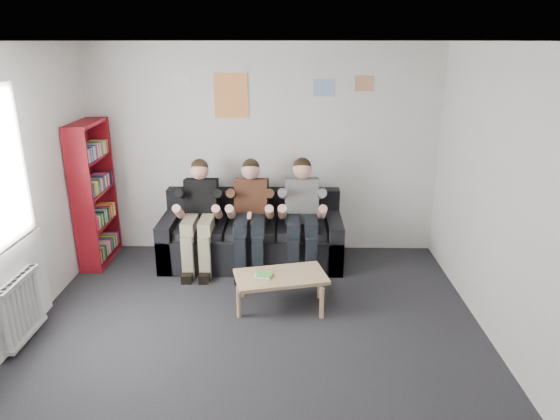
# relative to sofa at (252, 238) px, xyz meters

# --- Properties ---
(room_shell) EXTENTS (5.00, 5.00, 5.00)m
(room_shell) POSITION_rel_sofa_xyz_m (0.14, -2.07, 1.04)
(room_shell) COLOR black
(room_shell) RESTS_ON ground
(sofa) EXTENTS (2.25, 0.92, 0.87)m
(sofa) POSITION_rel_sofa_xyz_m (0.00, 0.00, 0.00)
(sofa) COLOR black
(sofa) RESTS_ON ground
(bookshelf) EXTENTS (0.27, 0.81, 1.79)m
(bookshelf) POSITION_rel_sofa_xyz_m (-1.95, -0.03, 0.58)
(bookshelf) COLOR maroon
(bookshelf) RESTS_ON ground
(coffee_table) EXTENTS (0.94, 0.52, 0.38)m
(coffee_table) POSITION_rel_sofa_xyz_m (0.38, -1.20, 0.02)
(coffee_table) COLOR tan
(coffee_table) RESTS_ON ground
(game_cases) EXTENTS (0.18, 0.15, 0.03)m
(game_cases) POSITION_rel_sofa_xyz_m (0.20, -1.23, 0.08)
(game_cases) COLOR silver
(game_cases) RESTS_ON coffee_table
(person_left) EXTENTS (0.41, 0.87, 1.34)m
(person_left) POSITION_rel_sofa_xyz_m (-0.63, -0.20, 0.36)
(person_left) COLOR black
(person_left) RESTS_ON sofa
(person_middle) EXTENTS (0.41, 0.87, 1.35)m
(person_middle) POSITION_rel_sofa_xyz_m (-0.00, -0.20, 0.36)
(person_middle) COLOR #542D1C
(person_middle) RESTS_ON sofa
(person_right) EXTENTS (0.42, 0.89, 1.36)m
(person_right) POSITION_rel_sofa_xyz_m (0.63, -0.20, 0.37)
(person_right) COLOR silver
(person_right) RESTS_ON sofa
(radiator) EXTENTS (0.10, 0.64, 0.60)m
(radiator) POSITION_rel_sofa_xyz_m (-2.01, -1.87, 0.04)
(radiator) COLOR silver
(radiator) RESTS_ON ground
(window) EXTENTS (0.05, 1.30, 2.36)m
(window) POSITION_rel_sofa_xyz_m (-2.09, -1.87, 0.72)
(window) COLOR white
(window) RESTS_ON room_shell
(poster_large) EXTENTS (0.42, 0.01, 0.55)m
(poster_large) POSITION_rel_sofa_xyz_m (-0.26, 0.41, 1.74)
(poster_large) COLOR #E5C950
(poster_large) RESTS_ON room_shell
(poster_blue) EXTENTS (0.25, 0.01, 0.20)m
(poster_blue) POSITION_rel_sofa_xyz_m (0.89, 0.41, 1.84)
(poster_blue) COLOR #3F7FD8
(poster_blue) RESTS_ON room_shell
(poster_pink) EXTENTS (0.22, 0.01, 0.18)m
(poster_pink) POSITION_rel_sofa_xyz_m (1.39, 0.41, 1.89)
(poster_pink) COLOR #C13C78
(poster_pink) RESTS_ON room_shell
(poster_sign) EXTENTS (0.20, 0.01, 0.14)m
(poster_sign) POSITION_rel_sofa_xyz_m (-0.86, 0.41, 1.94)
(poster_sign) COLOR white
(poster_sign) RESTS_ON room_shell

